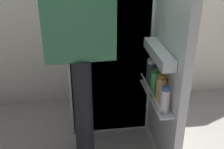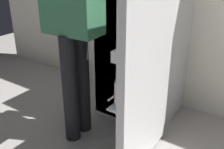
{
  "view_description": "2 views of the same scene",
  "coord_description": "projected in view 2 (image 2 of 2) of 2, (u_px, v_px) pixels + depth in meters",
  "views": [
    {
      "loc": [
        -0.25,
        -1.71,
        1.52
      ],
      "look_at": [
        -0.04,
        -0.12,
        0.73
      ],
      "focal_mm": 44.74,
      "sensor_mm": 36.0,
      "label": 1
    },
    {
      "loc": [
        1.07,
        -1.52,
        1.39
      ],
      "look_at": [
        0.07,
        -0.03,
        0.59
      ],
      "focal_mm": 43.8,
      "sensor_mm": 36.0,
      "label": 2
    }
  ],
  "objects": [
    {
      "name": "ground_plane",
      "position": [
        107.0,
        136.0,
        2.26
      ],
      "size": [
        6.67,
        6.67,
        0.0
      ],
      "primitive_type": "plane",
      "color": "gray"
    },
    {
      "name": "refrigerator",
      "position": [
        143.0,
        28.0,
        2.27
      ],
      "size": [
        0.72,
        1.21,
        1.64
      ],
      "color": "white",
      "rests_on": "ground_plane"
    },
    {
      "name": "person",
      "position": [
        73.0,
        8.0,
        1.89
      ],
      "size": [
        0.56,
        0.74,
        1.72
      ],
      "color": "black",
      "rests_on": "ground_plane"
    }
  ]
}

